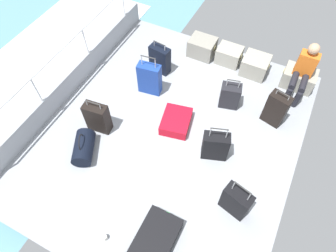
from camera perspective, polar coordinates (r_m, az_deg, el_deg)
ground_plane at (r=5.42m, az=0.43°, el=-1.26°), size 4.40×5.20×0.06m
gunwale_port at (r=6.12m, az=-18.24°, el=7.76°), size 0.06×5.20×0.45m
railing_port at (r=5.75m, az=-19.70°, el=11.46°), size 0.04×4.20×1.02m
sea_wake at (r=7.39m, az=-25.74°, el=8.04°), size 12.00×12.00×0.01m
cargo_crate_0 at (r=6.66m, az=6.55°, el=14.78°), size 0.58×0.44×0.39m
cargo_crate_1 at (r=6.59m, az=11.60°, el=13.16°), size 0.54×0.41×0.35m
cargo_crate_2 at (r=6.46m, az=16.34°, el=11.08°), size 0.55×0.48×0.39m
cargo_crate_3 at (r=6.50m, az=23.72°, el=8.36°), size 0.64×0.43×0.37m
passenger_seated at (r=6.12m, az=24.54°, el=9.63°), size 0.34×0.66×1.07m
suitcase_0 at (r=5.60m, az=19.98°, el=3.07°), size 0.41×0.30×0.77m
suitcase_1 at (r=5.76m, az=-3.54°, el=9.04°), size 0.46×0.26×0.89m
suitcase_2 at (r=5.69m, az=11.77°, el=5.70°), size 0.41×0.33×0.67m
suitcase_3 at (r=5.40m, az=1.55°, el=0.90°), size 0.60×0.69×0.21m
suitcase_4 at (r=4.52m, az=-2.49°, el=-20.97°), size 0.52×0.82×0.22m
suitcase_5 at (r=5.34m, az=-13.34°, el=1.56°), size 0.43×0.26×0.73m
suitcase_6 at (r=4.95m, az=9.03°, el=-3.82°), size 0.47×0.34×0.80m
suitcase_7 at (r=6.19m, az=-1.57°, el=12.65°), size 0.44×0.25×0.72m
suitcase_8 at (r=4.61m, az=12.88°, el=-13.86°), size 0.46×0.31×0.79m
duffel_bag at (r=5.22m, az=-15.85°, el=-4.00°), size 0.56×0.67×0.48m
paper_cup at (r=4.68m, az=-12.07°, el=-20.18°), size 0.08×0.08×0.10m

